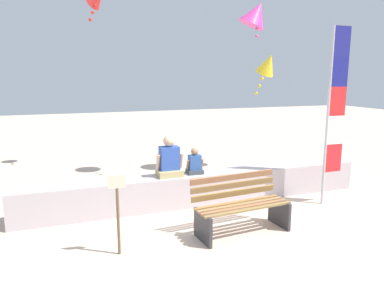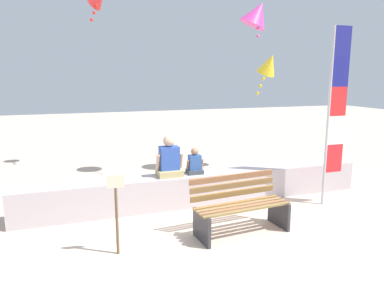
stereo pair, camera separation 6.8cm
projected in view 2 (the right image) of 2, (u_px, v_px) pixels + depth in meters
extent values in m
plane|color=beige|center=(227.00, 227.00, 5.78)|extent=(40.00, 40.00, 0.00)
cube|color=#BAAEB3|center=(201.00, 188.00, 6.85)|extent=(6.79, 0.49, 0.60)
cube|color=olive|center=(249.00, 210.00, 5.33)|extent=(1.52, 0.21, 0.03)
cube|color=#936340|center=(244.00, 207.00, 5.43)|extent=(1.52, 0.21, 0.03)
cube|color=#947047|center=(241.00, 205.00, 5.53)|extent=(1.52, 0.21, 0.03)
cube|color=olive|center=(237.00, 203.00, 5.63)|extent=(1.52, 0.21, 0.03)
cube|color=olive|center=(234.00, 193.00, 5.71)|extent=(1.52, 0.18, 0.10)
cube|color=olive|center=(233.00, 185.00, 5.70)|extent=(1.52, 0.18, 0.10)
cube|color=#926141|center=(233.00, 177.00, 5.70)|extent=(1.52, 0.18, 0.10)
cube|color=#2D2D33|center=(202.00, 227.00, 5.25)|extent=(0.10, 0.53, 0.45)
cube|color=#2D2D33|center=(279.00, 213.00, 5.80)|extent=(0.10, 0.53, 0.45)
cube|color=tan|center=(169.00, 173.00, 6.59)|extent=(0.46, 0.37, 0.12)
cube|color=#2E4DA7|center=(169.00, 158.00, 6.54)|extent=(0.35, 0.23, 0.43)
cylinder|color=#D6AB8C|center=(158.00, 162.00, 6.46)|extent=(0.07, 0.17, 0.32)
cylinder|color=#D6AB8C|center=(181.00, 160.00, 6.60)|extent=(0.07, 0.17, 0.32)
sphere|color=#D6AB8C|center=(169.00, 141.00, 6.48)|extent=(0.22, 0.22, 0.22)
cube|color=#353E45|center=(195.00, 172.00, 6.76)|extent=(0.30, 0.24, 0.08)
cube|color=#2E5297|center=(195.00, 162.00, 6.72)|extent=(0.23, 0.15, 0.28)
cylinder|color=#9D7154|center=(188.00, 165.00, 6.67)|extent=(0.05, 0.11, 0.21)
cylinder|color=#9D7154|center=(202.00, 164.00, 6.76)|extent=(0.05, 0.11, 0.21)
sphere|color=#9D7154|center=(195.00, 151.00, 6.68)|extent=(0.14, 0.14, 0.14)
cylinder|color=#B7B7BC|center=(328.00, 119.00, 6.54)|extent=(0.05, 0.05, 3.32)
cube|color=red|center=(334.00, 158.00, 6.75)|extent=(0.36, 0.02, 0.54)
cube|color=white|center=(336.00, 130.00, 6.65)|extent=(0.36, 0.02, 0.54)
cube|color=red|center=(338.00, 101.00, 6.55)|extent=(0.36, 0.02, 0.54)
cube|color=navy|center=(341.00, 72.00, 6.45)|extent=(0.36, 0.02, 0.54)
cube|color=navy|center=(343.00, 41.00, 6.35)|extent=(0.36, 0.02, 0.54)
sphere|color=red|center=(96.00, 6.00, 8.71)|extent=(0.08, 0.08, 0.08)
sphere|color=red|center=(94.00, 13.00, 8.66)|extent=(0.08, 0.08, 0.08)
sphere|color=red|center=(92.00, 20.00, 8.60)|extent=(0.08, 0.08, 0.08)
cone|color=yellow|center=(269.00, 64.00, 8.93)|extent=(0.66, 0.76, 0.66)
sphere|color=gold|center=(266.00, 71.00, 8.91)|extent=(0.08, 0.08, 0.08)
sphere|color=gold|center=(263.00, 79.00, 8.88)|extent=(0.08, 0.08, 0.08)
sphere|color=gold|center=(260.00, 86.00, 8.85)|extent=(0.08, 0.08, 0.08)
sphere|color=gold|center=(257.00, 93.00, 8.83)|extent=(0.08, 0.08, 0.08)
cone|color=#DB3D9E|center=(257.00, 14.00, 8.35)|extent=(1.00, 0.91, 0.77)
sphere|color=#DD549E|center=(257.00, 21.00, 8.29)|extent=(0.08, 0.08, 0.08)
sphere|color=#DD549E|center=(258.00, 29.00, 8.22)|extent=(0.08, 0.08, 0.08)
sphere|color=#DD549E|center=(258.00, 36.00, 8.16)|extent=(0.08, 0.08, 0.08)
cylinder|color=brown|center=(117.00, 222.00, 4.84)|extent=(0.04, 0.04, 0.94)
cube|color=beige|center=(115.00, 181.00, 4.74)|extent=(0.24, 0.03, 0.18)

